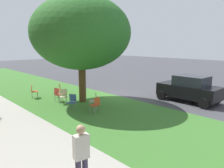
{
  "coord_description": "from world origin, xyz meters",
  "views": [
    {
      "loc": [
        -10.84,
        10.5,
        3.53
      ],
      "look_at": [
        -0.34,
        0.75,
        0.9
      ],
      "focal_mm": 34.73,
      "sensor_mm": 36.0,
      "label": 1
    }
  ],
  "objects_px": {
    "chair_5": "(64,95)",
    "chair_2": "(58,89)",
    "chair_3": "(33,90)",
    "chair_1": "(58,94)",
    "chair_4": "(72,101)",
    "parked_car": "(189,89)",
    "pedestrian_0": "(81,155)",
    "street_tree": "(81,33)",
    "chair_0": "(94,100)",
    "chair_6": "(96,104)"
  },
  "relations": [
    {
      "from": "chair_4",
      "to": "chair_6",
      "type": "height_order",
      "value": "same"
    },
    {
      "from": "chair_1",
      "to": "parked_car",
      "type": "bearing_deg",
      "value": -132.75
    },
    {
      "from": "chair_4",
      "to": "pedestrian_0",
      "type": "height_order",
      "value": "pedestrian_0"
    },
    {
      "from": "chair_0",
      "to": "parked_car",
      "type": "height_order",
      "value": "parked_car"
    },
    {
      "from": "street_tree",
      "to": "chair_3",
      "type": "xyz_separation_m",
      "value": [
        2.95,
        1.89,
        -3.67
      ]
    },
    {
      "from": "parked_car",
      "to": "pedestrian_0",
      "type": "relative_size",
      "value": 2.19
    },
    {
      "from": "street_tree",
      "to": "chair_0",
      "type": "distance_m",
      "value": 4.08
    },
    {
      "from": "chair_5",
      "to": "chair_0",
      "type": "bearing_deg",
      "value": -161.51
    },
    {
      "from": "chair_2",
      "to": "pedestrian_0",
      "type": "bearing_deg",
      "value": 153.93
    },
    {
      "from": "chair_1",
      "to": "chair_2",
      "type": "bearing_deg",
      "value": -30.42
    },
    {
      "from": "chair_5",
      "to": "chair_6",
      "type": "bearing_deg",
      "value": -175.88
    },
    {
      "from": "chair_3",
      "to": "street_tree",
      "type": "bearing_deg",
      "value": -147.32
    },
    {
      "from": "street_tree",
      "to": "chair_5",
      "type": "xyz_separation_m",
      "value": [
        0.37,
        1.14,
        -3.67
      ]
    },
    {
      "from": "chair_0",
      "to": "chair_4",
      "type": "bearing_deg",
      "value": 61.47
    },
    {
      "from": "chair_4",
      "to": "parked_car",
      "type": "distance_m",
      "value": 7.19
    },
    {
      "from": "street_tree",
      "to": "parked_car",
      "type": "bearing_deg",
      "value": -133.38
    },
    {
      "from": "parked_car",
      "to": "chair_4",
      "type": "bearing_deg",
      "value": 61.68
    },
    {
      "from": "chair_1",
      "to": "chair_0",
      "type": "bearing_deg",
      "value": -164.78
    },
    {
      "from": "chair_4",
      "to": "chair_5",
      "type": "distance_m",
      "value": 1.56
    },
    {
      "from": "chair_2",
      "to": "pedestrian_0",
      "type": "xyz_separation_m",
      "value": [
        -9.13,
        4.47,
        0.41
      ]
    },
    {
      "from": "chair_5",
      "to": "chair_2",
      "type": "bearing_deg",
      "value": -20.28
    },
    {
      "from": "chair_2",
      "to": "parked_car",
      "type": "distance_m",
      "value": 8.58
    },
    {
      "from": "chair_2",
      "to": "parked_car",
      "type": "xyz_separation_m",
      "value": [
        -6.75,
        -5.28,
        0.32
      ]
    },
    {
      "from": "chair_0",
      "to": "chair_6",
      "type": "bearing_deg",
      "value": 146.04
    },
    {
      "from": "chair_2",
      "to": "chair_3",
      "type": "height_order",
      "value": "same"
    },
    {
      "from": "chair_2",
      "to": "chair_5",
      "type": "height_order",
      "value": "same"
    },
    {
      "from": "chair_3",
      "to": "chair_6",
      "type": "distance_m",
      "value": 5.5
    },
    {
      "from": "street_tree",
      "to": "chair_0",
      "type": "xyz_separation_m",
      "value": [
        -1.73,
        0.43,
        -3.67
      ]
    },
    {
      "from": "chair_3",
      "to": "chair_5",
      "type": "height_order",
      "value": "same"
    },
    {
      "from": "chair_2",
      "to": "parked_car",
      "type": "height_order",
      "value": "parked_car"
    },
    {
      "from": "chair_6",
      "to": "pedestrian_0",
      "type": "xyz_separation_m",
      "value": [
        -4.47,
        4.0,
        0.41
      ]
    },
    {
      "from": "chair_6",
      "to": "parked_car",
      "type": "relative_size",
      "value": 0.24
    },
    {
      "from": "chair_5",
      "to": "chair_4",
      "type": "bearing_deg",
      "value": 166.33
    },
    {
      "from": "chair_0",
      "to": "chair_6",
      "type": "relative_size",
      "value": 1.0
    },
    {
      "from": "parked_car",
      "to": "street_tree",
      "type": "bearing_deg",
      "value": 46.62
    },
    {
      "from": "chair_0",
      "to": "chair_1",
      "type": "bearing_deg",
      "value": 15.22
    },
    {
      "from": "parked_car",
      "to": "chair_2",
      "type": "bearing_deg",
      "value": 38.06
    },
    {
      "from": "chair_3",
      "to": "parked_car",
      "type": "relative_size",
      "value": 0.24
    },
    {
      "from": "chair_1",
      "to": "chair_6",
      "type": "height_order",
      "value": "same"
    },
    {
      "from": "parked_car",
      "to": "pedestrian_0",
      "type": "distance_m",
      "value": 10.04
    },
    {
      "from": "street_tree",
      "to": "chair_3",
      "type": "relative_size",
      "value": 7.27
    },
    {
      "from": "pedestrian_0",
      "to": "chair_0",
      "type": "bearing_deg",
      "value": -40.78
    },
    {
      "from": "chair_5",
      "to": "pedestrian_0",
      "type": "relative_size",
      "value": 0.52
    },
    {
      "from": "chair_1",
      "to": "chair_4",
      "type": "distance_m",
      "value": 2.16
    },
    {
      "from": "chair_0",
      "to": "chair_2",
      "type": "bearing_deg",
      "value": 0.41
    },
    {
      "from": "chair_4",
      "to": "pedestrian_0",
      "type": "distance_m",
      "value": 6.74
    },
    {
      "from": "chair_4",
      "to": "pedestrian_0",
      "type": "xyz_separation_m",
      "value": [
        -5.79,
        3.42,
        0.41
      ]
    },
    {
      "from": "chair_1",
      "to": "chair_4",
      "type": "height_order",
      "value": "same"
    },
    {
      "from": "chair_2",
      "to": "chair_3",
      "type": "xyz_separation_m",
      "value": [
        0.76,
        1.43,
        0.0
      ]
    },
    {
      "from": "chair_3",
      "to": "chair_4",
      "type": "xyz_separation_m",
      "value": [
        -4.1,
        -0.39,
        0.0
      ]
    }
  ]
}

